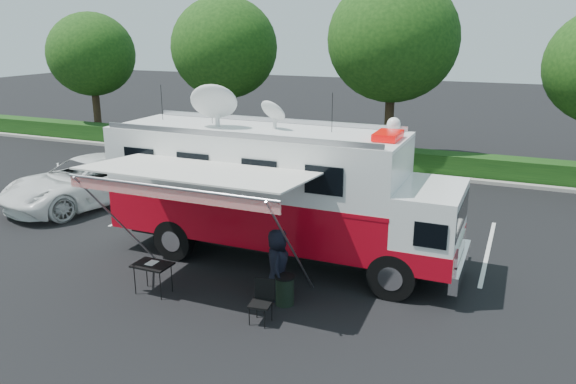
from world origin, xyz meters
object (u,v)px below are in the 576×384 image
command_truck (278,191)px  trash_bin (285,290)px  white_suv (90,203)px  folding_table (152,266)px

command_truck → trash_bin: bearing=-62.8°
white_suv → trash_bin: size_ratio=8.63×
trash_bin → command_truck: bearing=117.2°
command_truck → trash_bin: command_truck is taller
command_truck → folding_table: bearing=-121.7°
white_suv → folding_table: white_suv is taller
trash_bin → folding_table: bearing=-167.0°
white_suv → folding_table: 8.70m
command_truck → folding_table: 4.05m
white_suv → command_truck: bearing=3.6°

